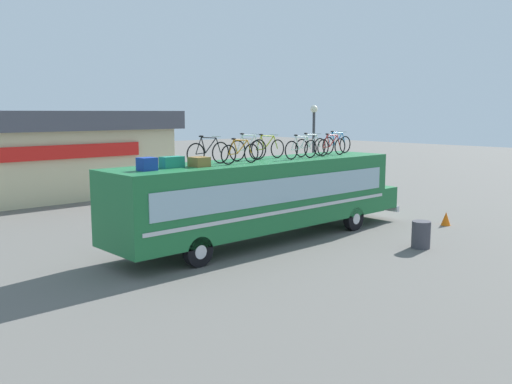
{
  "coord_description": "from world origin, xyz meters",
  "views": [
    {
      "loc": [
        -13.27,
        -14.13,
        4.62
      ],
      "look_at": [
        -0.22,
        0.0,
        1.82
      ],
      "focal_mm": 38.59,
      "sensor_mm": 36.0,
      "label": 1
    }
  ],
  "objects_px": {
    "luggage_bag_2": "(172,162)",
    "rooftop_bicycle_7": "(332,146)",
    "luggage_bag_3": "(199,162)",
    "rooftop_bicycle_2": "(240,153)",
    "rooftop_bicycle_4": "(267,148)",
    "rooftop_bicycle_8": "(337,144)",
    "luggage_bag_1": "(147,164)",
    "rooftop_bicycle_3": "(248,149)",
    "rooftop_bicycle_5": "(301,148)",
    "trash_bin": "(421,235)",
    "rooftop_bicycle_1": "(208,152)",
    "street_lamp": "(314,139)",
    "bus": "(265,194)",
    "traffic_cone": "(446,219)",
    "rooftop_bicycle_6": "(311,146)"
  },
  "relations": [
    {
      "from": "rooftop_bicycle_4",
      "to": "rooftop_bicycle_8",
      "type": "relative_size",
      "value": 0.98
    },
    {
      "from": "traffic_cone",
      "to": "street_lamp",
      "type": "bearing_deg",
      "value": 84.56
    },
    {
      "from": "rooftop_bicycle_4",
      "to": "trash_bin",
      "type": "distance_m",
      "value": 6.22
    },
    {
      "from": "rooftop_bicycle_2",
      "to": "rooftop_bicycle_6",
      "type": "height_order",
      "value": "rooftop_bicycle_6"
    },
    {
      "from": "luggage_bag_3",
      "to": "rooftop_bicycle_5",
      "type": "bearing_deg",
      "value": -2.16
    },
    {
      "from": "rooftop_bicycle_4",
      "to": "street_lamp",
      "type": "distance_m",
      "value": 8.78
    },
    {
      "from": "rooftop_bicycle_5",
      "to": "rooftop_bicycle_7",
      "type": "relative_size",
      "value": 1.0
    },
    {
      "from": "luggage_bag_1",
      "to": "luggage_bag_3",
      "type": "bearing_deg",
      "value": -3.27
    },
    {
      "from": "rooftop_bicycle_5",
      "to": "rooftop_bicycle_8",
      "type": "distance_m",
      "value": 2.99
    },
    {
      "from": "luggage_bag_1",
      "to": "rooftop_bicycle_3",
      "type": "distance_m",
      "value": 4.46
    },
    {
      "from": "rooftop_bicycle_8",
      "to": "rooftop_bicycle_1",
      "type": "bearing_deg",
      "value": -178.9
    },
    {
      "from": "rooftop_bicycle_8",
      "to": "rooftop_bicycle_2",
      "type": "bearing_deg",
      "value": -173.59
    },
    {
      "from": "luggage_bag_3",
      "to": "rooftop_bicycle_2",
      "type": "height_order",
      "value": "rooftop_bicycle_2"
    },
    {
      "from": "rooftop_bicycle_2",
      "to": "rooftop_bicycle_4",
      "type": "height_order",
      "value": "rooftop_bicycle_4"
    },
    {
      "from": "rooftop_bicycle_6",
      "to": "bus",
      "type": "bearing_deg",
      "value": -179.49
    },
    {
      "from": "rooftop_bicycle_3",
      "to": "street_lamp",
      "type": "distance_m",
      "value": 9.68
    },
    {
      "from": "luggage_bag_1",
      "to": "rooftop_bicycle_1",
      "type": "distance_m",
      "value": 2.52
    },
    {
      "from": "rooftop_bicycle_6",
      "to": "traffic_cone",
      "type": "bearing_deg",
      "value": -32.97
    },
    {
      "from": "rooftop_bicycle_1",
      "to": "rooftop_bicycle_2",
      "type": "bearing_deg",
      "value": -29.99
    },
    {
      "from": "luggage_bag_3",
      "to": "rooftop_bicycle_3",
      "type": "bearing_deg",
      "value": 12.87
    },
    {
      "from": "rooftop_bicycle_2",
      "to": "trash_bin",
      "type": "distance_m",
      "value": 6.8
    },
    {
      "from": "luggage_bag_3",
      "to": "rooftop_bicycle_6",
      "type": "xyz_separation_m",
      "value": [
        5.57,
        0.29,
        0.23
      ]
    },
    {
      "from": "rooftop_bicycle_8",
      "to": "luggage_bag_1",
      "type": "bearing_deg",
      "value": -177.41
    },
    {
      "from": "trash_bin",
      "to": "luggage_bag_3",
      "type": "bearing_deg",
      "value": 146.33
    },
    {
      "from": "rooftop_bicycle_7",
      "to": "rooftop_bicycle_2",
      "type": "bearing_deg",
      "value": -177.83
    },
    {
      "from": "rooftop_bicycle_7",
      "to": "street_lamp",
      "type": "distance_m",
      "value": 6.84
    },
    {
      "from": "luggage_bag_2",
      "to": "rooftop_bicycle_8",
      "type": "xyz_separation_m",
      "value": [
        8.26,
        0.23,
        0.22
      ]
    },
    {
      "from": "rooftop_bicycle_5",
      "to": "rooftop_bicycle_7",
      "type": "height_order",
      "value": "rooftop_bicycle_5"
    },
    {
      "from": "rooftop_bicycle_7",
      "to": "street_lamp",
      "type": "height_order",
      "value": "street_lamp"
    },
    {
      "from": "luggage_bag_2",
      "to": "rooftop_bicycle_7",
      "type": "height_order",
      "value": "rooftop_bicycle_7"
    },
    {
      "from": "rooftop_bicycle_5",
      "to": "traffic_cone",
      "type": "height_order",
      "value": "rooftop_bicycle_5"
    },
    {
      "from": "rooftop_bicycle_1",
      "to": "trash_bin",
      "type": "height_order",
      "value": "rooftop_bicycle_1"
    },
    {
      "from": "luggage_bag_1",
      "to": "rooftop_bicycle_4",
      "type": "relative_size",
      "value": 0.27
    },
    {
      "from": "luggage_bag_2",
      "to": "rooftop_bicycle_4",
      "type": "distance_m",
      "value": 4.44
    },
    {
      "from": "bus",
      "to": "luggage_bag_2",
      "type": "bearing_deg",
      "value": 179.7
    },
    {
      "from": "luggage_bag_1",
      "to": "rooftop_bicycle_4",
      "type": "height_order",
      "value": "rooftop_bicycle_4"
    },
    {
      "from": "rooftop_bicycle_8",
      "to": "luggage_bag_2",
      "type": "bearing_deg",
      "value": -178.39
    },
    {
      "from": "bus",
      "to": "rooftop_bicycle_5",
      "type": "xyz_separation_m",
      "value": [
        1.42,
        -0.44,
        1.59
      ]
    },
    {
      "from": "rooftop_bicycle_1",
      "to": "bus",
      "type": "bearing_deg",
      "value": -2.91
    },
    {
      "from": "rooftop_bicycle_7",
      "to": "trash_bin",
      "type": "height_order",
      "value": "rooftop_bicycle_7"
    },
    {
      "from": "rooftop_bicycle_7",
      "to": "traffic_cone",
      "type": "relative_size",
      "value": 3.05
    },
    {
      "from": "luggage_bag_2",
      "to": "rooftop_bicycle_7",
      "type": "relative_size",
      "value": 0.42
    },
    {
      "from": "rooftop_bicycle_5",
      "to": "trash_bin",
      "type": "relative_size",
      "value": 1.83
    },
    {
      "from": "luggage_bag_1",
      "to": "rooftop_bicycle_6",
      "type": "bearing_deg",
      "value": 1.45
    },
    {
      "from": "rooftop_bicycle_1",
      "to": "rooftop_bicycle_3",
      "type": "height_order",
      "value": "rooftop_bicycle_3"
    },
    {
      "from": "rooftop_bicycle_7",
      "to": "rooftop_bicycle_5",
      "type": "bearing_deg",
      "value": -173.67
    },
    {
      "from": "luggage_bag_3",
      "to": "rooftop_bicycle_5",
      "type": "distance_m",
      "value": 4.53
    },
    {
      "from": "luggage_bag_3",
      "to": "street_lamp",
      "type": "height_order",
      "value": "street_lamp"
    },
    {
      "from": "rooftop_bicycle_3",
      "to": "traffic_cone",
      "type": "distance_m",
      "value": 9.08
    },
    {
      "from": "rooftop_bicycle_7",
      "to": "trash_bin",
      "type": "relative_size",
      "value": 1.83
    }
  ]
}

